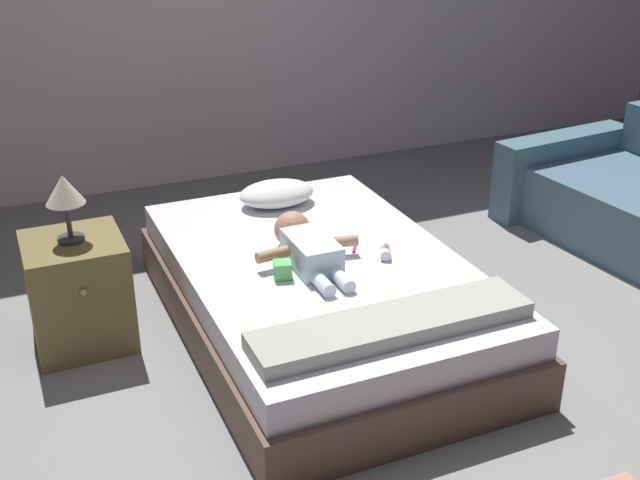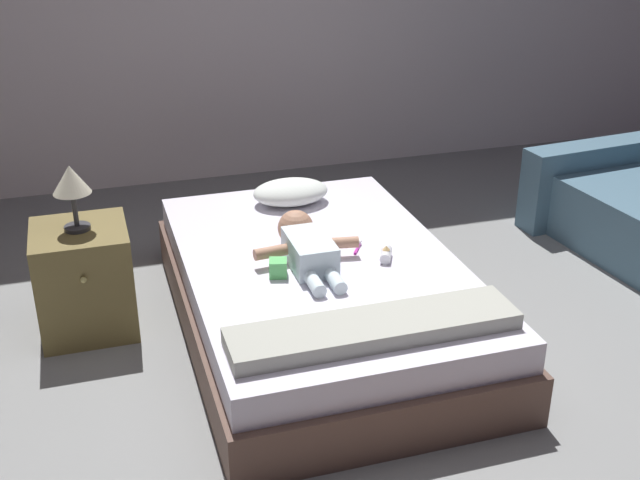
# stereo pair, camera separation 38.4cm
# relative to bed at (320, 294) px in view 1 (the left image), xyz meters

# --- Properties ---
(ground_plane) EXTENTS (8.00, 8.00, 0.00)m
(ground_plane) POSITION_rel_bed_xyz_m (0.27, -0.60, -0.19)
(ground_plane) COLOR gray
(bed) EXTENTS (1.34, 2.09, 0.39)m
(bed) POSITION_rel_bed_xyz_m (0.00, 0.00, 0.00)
(bed) COLOR brown
(bed) RESTS_ON ground_plane
(pillow) EXTENTS (0.43, 0.30, 0.13)m
(pillow) POSITION_rel_bed_xyz_m (0.05, 0.74, 0.27)
(pillow) COLOR white
(pillow) RESTS_ON bed
(baby) EXTENTS (0.53, 0.66, 0.18)m
(baby) POSITION_rel_bed_xyz_m (-0.07, 0.01, 0.28)
(baby) COLOR silver
(baby) RESTS_ON bed
(toothbrush) EXTENTS (0.08, 0.12, 0.02)m
(toothbrush) POSITION_rel_bed_xyz_m (0.21, 0.05, 0.21)
(toothbrush) COLOR #BD29A4
(toothbrush) RESTS_ON bed
(nightstand) EXTENTS (0.46, 0.49, 0.55)m
(nightstand) POSITION_rel_bed_xyz_m (-1.11, 0.35, 0.08)
(nightstand) COLOR brown
(nightstand) RESTS_ON ground_plane
(lamp) EXTENTS (0.18, 0.18, 0.32)m
(lamp) POSITION_rel_bed_xyz_m (-1.11, 0.35, 0.59)
(lamp) COLOR #333338
(lamp) RESTS_ON nightstand
(blanket) EXTENTS (1.21, 0.27, 0.07)m
(blanket) POSITION_rel_bed_xyz_m (0.00, -0.74, 0.23)
(blanket) COLOR #AAAB9F
(blanket) RESTS_ON bed
(toy_block) EXTENTS (0.10, 0.10, 0.08)m
(toy_block) POSITION_rel_bed_xyz_m (-0.24, -0.12, 0.24)
(toy_block) COLOR #59C363
(toy_block) RESTS_ON bed
(baby_bottle) EXTENTS (0.10, 0.13, 0.08)m
(baby_bottle) POSITION_rel_bed_xyz_m (0.30, -0.11, 0.23)
(baby_bottle) COLOR white
(baby_bottle) RESTS_ON bed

